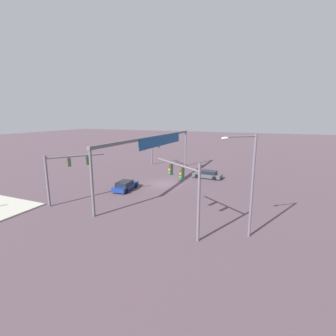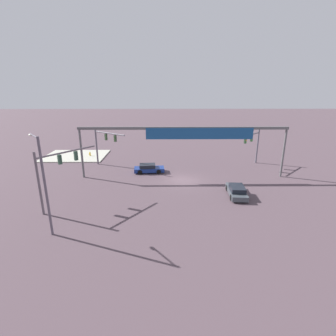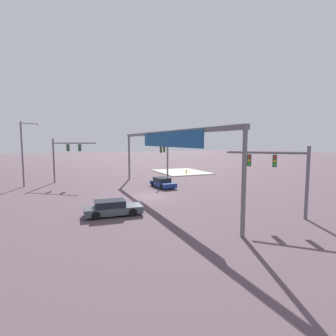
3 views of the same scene
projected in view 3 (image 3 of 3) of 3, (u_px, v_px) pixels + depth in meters
name	position (u px, v px, depth m)	size (l,w,h in m)	color
ground_plane	(149.00, 196.00, 27.91)	(235.53, 235.53, 0.00)	#57454D
sidewalk_corner	(181.00, 172.00, 49.48)	(10.55, 8.25, 0.15)	beige
traffic_signal_near_corner	(284.00, 169.00, 20.02)	(4.37, 4.34, 5.45)	slate
traffic_signal_opposite_side	(64.00, 153.00, 36.35)	(4.12, 5.35, 6.16)	slate
traffic_signal_cross_street	(165.00, 153.00, 40.81)	(5.21, 3.84, 5.56)	slate
streetlamp_curved_arm	(25.00, 149.00, 33.47)	(1.94, 2.41, 8.22)	slate
overhead_sign_gantry	(163.00, 140.00, 27.31)	(27.19, 0.43, 6.82)	slate
sedan_car_approaching	(163.00, 183.00, 33.50)	(4.37, 2.11, 1.21)	navy
sedan_car_waiting_far	(112.00, 208.00, 20.73)	(2.04, 4.55, 1.21)	#454C54
fire_hydrant_on_curb	(186.00, 171.00, 46.95)	(0.33, 0.22, 0.71)	gold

